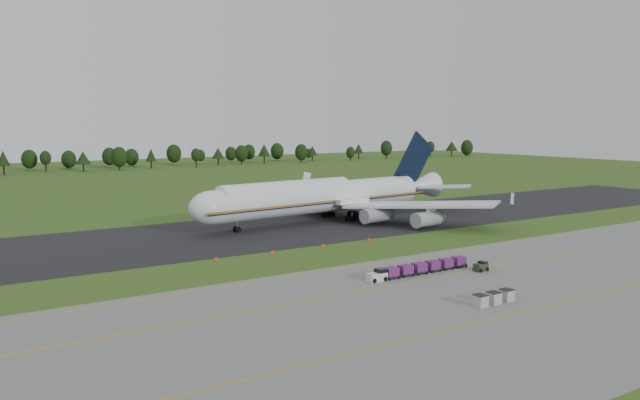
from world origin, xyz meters
TOP-DOWN VIEW (x-y plane):
  - ground at (0.00, 0.00)m, footprint 600.00×600.00m
  - apron at (0.00, -34.00)m, footprint 300.00×52.00m
  - taxiway at (0.00, 28.00)m, footprint 300.00×40.00m
  - apron_markings at (0.00, -26.98)m, footprint 300.00×30.20m
  - tree_line at (-2.55, 218.94)m, footprint 525.30×22.25m
  - aircraft at (22.01, 31.82)m, footprint 73.58×71.11m
  - baggage_train at (5.85, -18.77)m, footprint 18.93×1.72m
  - utility_cart at (15.34, -22.60)m, footprint 2.24×1.52m
  - uld_row at (3.56, -35.79)m, footprint 6.34×1.54m
  - edge_markers at (-0.43, 6.05)m, footprint 32.31×0.30m

SIDE VIEW (x-z plane):
  - ground at x=0.00m, z-range 0.00..0.00m
  - apron at x=0.00m, z-range 0.00..0.06m
  - taxiway at x=0.00m, z-range 0.00..0.08m
  - apron_markings at x=0.00m, z-range 0.06..0.07m
  - edge_markers at x=-0.43m, z-range -0.03..0.57m
  - utility_cart at x=15.34m, z-range 0.05..1.24m
  - uld_row at x=3.56m, z-range 0.06..1.59m
  - baggage_train at x=5.85m, z-range 0.13..1.78m
  - aircraft at x=22.01m, z-range -4.42..16.19m
  - tree_line at x=-2.55m, z-range 0.37..12.36m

